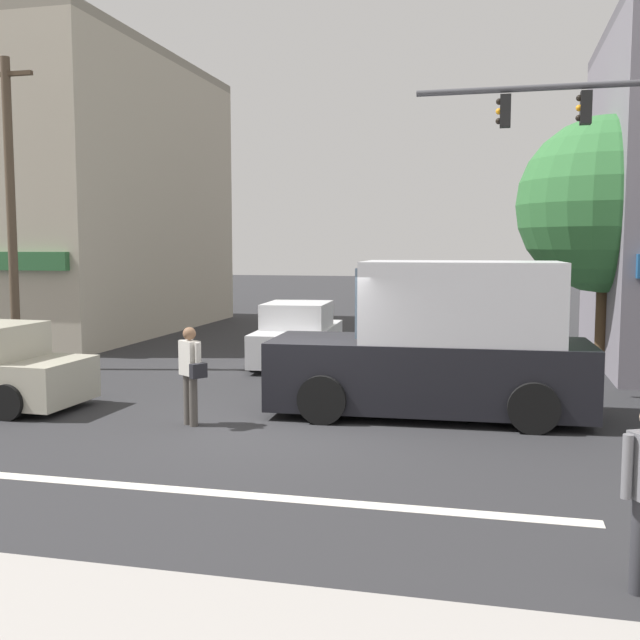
{
  "coord_description": "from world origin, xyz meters",
  "views": [
    {
      "loc": [
        3.31,
        -11.88,
        3.04
      ],
      "look_at": [
        0.0,
        2.0,
        1.6
      ],
      "focal_mm": 42.0,
      "sensor_mm": 36.0,
      "label": 1
    }
  ],
  "objects_px": {
    "box_truck_parked_curbside": "(440,346)",
    "sedan_approaching_near": "(298,336)",
    "pedestrian_mid_crossing": "(191,370)",
    "traffic_light_mast": "(624,183)",
    "street_tree": "(607,205)",
    "utility_pole_near_left": "(11,210)"
  },
  "relations": [
    {
      "from": "street_tree",
      "to": "traffic_light_mast",
      "type": "xyz_separation_m",
      "value": [
        -0.24,
        -4.03,
        0.21
      ]
    },
    {
      "from": "sedan_approaching_near",
      "to": "pedestrian_mid_crossing",
      "type": "distance_m",
      "value": 6.79
    },
    {
      "from": "box_truck_parked_curbside",
      "to": "pedestrian_mid_crossing",
      "type": "relative_size",
      "value": 3.4
    },
    {
      "from": "traffic_light_mast",
      "to": "pedestrian_mid_crossing",
      "type": "height_order",
      "value": "traffic_light_mast"
    },
    {
      "from": "box_truck_parked_curbside",
      "to": "utility_pole_near_left",
      "type": "bearing_deg",
      "value": 165.69
    },
    {
      "from": "utility_pole_near_left",
      "to": "traffic_light_mast",
      "type": "xyz_separation_m",
      "value": [
        13.64,
        -1.09,
        0.3
      ]
    },
    {
      "from": "pedestrian_mid_crossing",
      "to": "sedan_approaching_near",
      "type": "bearing_deg",
      "value": 89.68
    },
    {
      "from": "traffic_light_mast",
      "to": "utility_pole_near_left",
      "type": "bearing_deg",
      "value": 175.43
    },
    {
      "from": "traffic_light_mast",
      "to": "box_truck_parked_curbside",
      "type": "relative_size",
      "value": 1.09
    },
    {
      "from": "utility_pole_near_left",
      "to": "traffic_light_mast",
      "type": "distance_m",
      "value": 13.68
    },
    {
      "from": "street_tree",
      "to": "utility_pole_near_left",
      "type": "relative_size",
      "value": 0.81
    },
    {
      "from": "street_tree",
      "to": "box_truck_parked_curbside",
      "type": "distance_m",
      "value": 7.1
    },
    {
      "from": "sedan_approaching_near",
      "to": "pedestrian_mid_crossing",
      "type": "xyz_separation_m",
      "value": [
        -0.04,
        -6.78,
        0.24
      ]
    },
    {
      "from": "box_truck_parked_curbside",
      "to": "pedestrian_mid_crossing",
      "type": "distance_m",
      "value": 4.38
    },
    {
      "from": "traffic_light_mast",
      "to": "pedestrian_mid_crossing",
      "type": "bearing_deg",
      "value": -155.4
    },
    {
      "from": "pedestrian_mid_crossing",
      "to": "box_truck_parked_curbside",
      "type": "bearing_deg",
      "value": 23.06
    },
    {
      "from": "box_truck_parked_curbside",
      "to": "sedan_approaching_near",
      "type": "xyz_separation_m",
      "value": [
        -3.98,
        5.07,
        -0.54
      ]
    },
    {
      "from": "sedan_approaching_near",
      "to": "street_tree",
      "type": "bearing_deg",
      "value": 4.12
    },
    {
      "from": "traffic_light_mast",
      "to": "sedan_approaching_near",
      "type": "xyz_separation_m",
      "value": [
        -7.15,
        3.49,
        -3.46
      ]
    },
    {
      "from": "box_truck_parked_curbside",
      "to": "sedan_approaching_near",
      "type": "bearing_deg",
      "value": 128.1
    },
    {
      "from": "street_tree",
      "to": "pedestrian_mid_crossing",
      "type": "distance_m",
      "value": 10.85
    },
    {
      "from": "street_tree",
      "to": "utility_pole_near_left",
      "type": "xyz_separation_m",
      "value": [
        -13.88,
        -2.94,
        -0.09
      ]
    }
  ]
}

